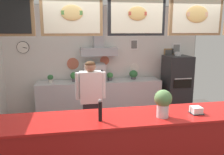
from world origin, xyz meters
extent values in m
cube|color=#9E9E99|center=(0.00, 2.76, 1.38)|extent=(5.01, 0.12, 2.75)
cube|color=silver|center=(0.00, 2.70, 1.38)|extent=(4.97, 0.01, 2.71)
cylinder|color=black|center=(-1.96, 2.68, 1.75)|extent=(0.29, 0.02, 0.29)
cylinder|color=white|center=(-1.96, 2.67, 1.75)|extent=(0.27, 0.01, 0.27)
cube|color=black|center=(-1.91, 2.66, 1.74)|extent=(0.10, 0.01, 0.03)
cylinder|color=#C1664C|center=(-0.80, 2.68, 1.33)|extent=(0.29, 0.02, 0.29)
cylinder|color=#C1664C|center=(0.01, 2.68, 1.39)|extent=(0.23, 0.02, 0.23)
cylinder|color=white|center=(0.80, 2.68, 1.17)|extent=(0.24, 0.02, 0.24)
cube|color=white|center=(1.95, 2.68, 1.67)|extent=(0.25, 0.02, 0.28)
cube|color=slate|center=(1.95, 2.67, 1.67)|extent=(0.18, 0.01, 0.20)
cube|color=white|center=(0.78, 2.68, 1.78)|extent=(0.20, 0.02, 0.28)
cube|color=slate|center=(0.78, 2.67, 1.78)|extent=(0.15, 0.01, 0.20)
cube|color=#997047|center=(1.74, 2.68, 1.55)|extent=(0.28, 0.02, 0.23)
cube|color=#4B4B4B|center=(1.74, 2.67, 1.55)|extent=(0.20, 0.01, 0.17)
cube|color=#A3A5AD|center=(-0.16, 2.53, 1.63)|extent=(0.89, 0.35, 0.20)
cube|color=#A3A5AD|center=(-0.16, 2.58, 2.22)|extent=(0.24, 0.24, 0.97)
cube|color=olive|center=(-1.64, -0.22, 2.35)|extent=(0.75, 0.05, 0.53)
cube|color=black|center=(-1.64, -0.24, 2.35)|extent=(0.68, 0.01, 0.46)
cube|color=#9E754C|center=(-0.82, -0.22, 2.35)|extent=(0.75, 0.05, 0.53)
cube|color=#F2E5C6|center=(-0.82, -0.24, 2.35)|extent=(0.68, 0.01, 0.46)
ellipsoid|color=#E5BC70|center=(-0.82, -0.26, 2.37)|extent=(0.27, 0.04, 0.19)
cube|color=#51843D|center=(-0.82, -0.26, 2.37)|extent=(0.25, 0.01, 0.05)
cube|color=black|center=(0.00, -0.22, 2.35)|extent=(0.75, 0.05, 0.53)
cube|color=#F2E5C6|center=(0.00, -0.24, 2.35)|extent=(0.68, 0.01, 0.46)
ellipsoid|color=#DBAD60|center=(0.00, -0.26, 2.37)|extent=(0.25, 0.04, 0.17)
cube|color=#B74233|center=(0.00, -0.26, 2.37)|extent=(0.24, 0.01, 0.04)
cube|color=olive|center=(0.82, -0.22, 2.35)|extent=(0.75, 0.05, 0.53)
cube|color=#F2E5C6|center=(0.82, -0.24, 2.35)|extent=(0.68, 0.01, 0.46)
ellipsoid|color=#DBAD60|center=(0.82, -0.26, 2.37)|extent=(0.31, 0.04, 0.22)
cube|color=tan|center=(0.82, -0.26, 2.37)|extent=(0.30, 0.01, 0.06)
cube|color=#B21916|center=(0.00, -0.45, 0.53)|extent=(4.20, 0.66, 1.05)
cube|color=red|center=(0.00, -0.45, 1.07)|extent=(4.28, 0.70, 0.03)
cube|color=#B7BABF|center=(-0.17, 2.36, 0.47)|extent=(3.02, 0.56, 0.93)
cube|color=#929499|center=(-0.17, 2.36, 0.17)|extent=(2.87, 0.51, 0.02)
cube|color=#232326|center=(1.79, 2.23, 0.76)|extent=(0.61, 0.63, 1.52)
cube|color=black|center=(1.79, 1.90, 0.88)|extent=(0.46, 0.02, 0.20)
cube|color=silver|center=(1.79, 1.88, 1.01)|extent=(0.43, 0.02, 0.02)
cylinder|color=silver|center=(1.79, 2.23, 1.57)|extent=(0.14, 0.14, 0.10)
cube|color=#232328|center=(-0.51, 0.96, 0.42)|extent=(0.30, 0.20, 0.84)
cube|color=white|center=(-0.51, 0.96, 1.13)|extent=(0.40, 0.22, 0.58)
cylinder|color=white|center=(-0.27, 0.96, 1.16)|extent=(0.08, 0.08, 0.49)
cylinder|color=white|center=(-0.75, 0.96, 1.16)|extent=(0.08, 0.08, 0.49)
sphere|color=#997056|center=(-0.51, 0.96, 1.51)|extent=(0.20, 0.20, 0.20)
ellipsoid|color=#4C331E|center=(-0.51, 0.96, 1.56)|extent=(0.19, 0.19, 0.11)
cube|color=#B7BABF|center=(-0.30, 2.34, 1.15)|extent=(0.50, 0.45, 0.43)
cylinder|color=#4C4C51|center=(-0.40, 2.09, 1.12)|extent=(0.06, 0.06, 0.06)
cube|color=black|center=(-0.30, 2.08, 0.95)|extent=(0.45, 0.10, 0.04)
sphere|color=black|center=(-0.15, 2.10, 1.23)|extent=(0.04, 0.04, 0.04)
cylinder|color=#4C4C51|center=(0.09, 2.37, 0.97)|extent=(0.12, 0.12, 0.07)
ellipsoid|color=#387A3D|center=(0.09, 2.37, 1.06)|extent=(0.15, 0.15, 0.14)
cylinder|color=#4C4C51|center=(-0.78, 2.38, 0.97)|extent=(0.11, 0.11, 0.08)
ellipsoid|color=#387A3D|center=(-0.78, 2.38, 1.08)|extent=(0.19, 0.19, 0.17)
cylinder|color=#4C4C51|center=(0.70, 2.40, 0.96)|extent=(0.13, 0.13, 0.06)
ellipsoid|color=#2D6638|center=(0.70, 2.40, 1.07)|extent=(0.21, 0.21, 0.19)
cylinder|color=beige|center=(-1.34, 2.38, 0.97)|extent=(0.10, 0.10, 0.08)
ellipsoid|color=#2D6638|center=(-1.34, 2.38, 1.06)|extent=(0.14, 0.14, 0.12)
cylinder|color=silver|center=(0.26, -0.57, 1.17)|extent=(0.15, 0.15, 0.17)
cylinder|color=gray|center=(0.26, -0.57, 1.11)|extent=(0.14, 0.14, 0.05)
ellipsoid|color=#5B844C|center=(0.26, -0.57, 1.33)|extent=(0.22, 0.22, 0.22)
cube|color=#262628|center=(0.75, -0.53, 1.09)|extent=(0.15, 0.15, 0.01)
cylinder|color=#262628|center=(0.67, -0.53, 1.13)|extent=(0.01, 0.01, 0.10)
cylinder|color=#262628|center=(0.83, -0.53, 1.13)|extent=(0.01, 0.01, 0.10)
cube|color=white|center=(0.75, -0.53, 1.13)|extent=(0.13, 0.13, 0.09)
cylinder|color=black|center=(-0.53, -0.56, 1.20)|extent=(0.05, 0.05, 0.24)
sphere|color=gray|center=(-0.53, -0.56, 1.34)|extent=(0.04, 0.04, 0.04)
camera|label=1|loc=(-0.86, -3.22, 2.17)|focal=37.67mm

